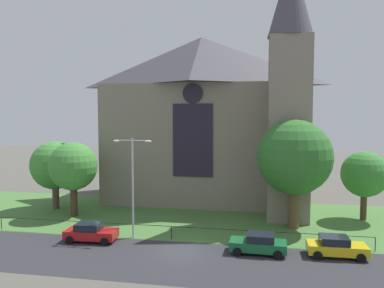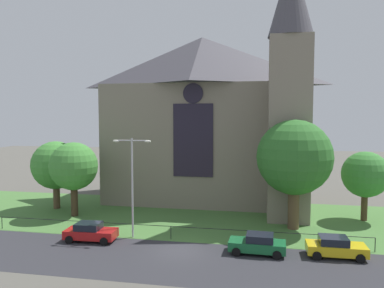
% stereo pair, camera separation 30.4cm
% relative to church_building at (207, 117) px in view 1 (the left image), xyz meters
% --- Properties ---
extents(ground, '(160.00, 160.00, 0.00)m').
position_rel_church_building_xyz_m(ground, '(0.50, -8.09, -10.27)').
color(ground, '#56544C').
extents(road_asphalt, '(120.00, 8.00, 0.01)m').
position_rel_church_building_xyz_m(road_asphalt, '(0.50, -20.09, -10.27)').
color(road_asphalt, '#2D2D33').
rests_on(road_asphalt, ground).
extents(grass_verge, '(120.00, 20.00, 0.01)m').
position_rel_church_building_xyz_m(grass_verge, '(0.50, -10.09, -10.27)').
color(grass_verge, '#477538').
rests_on(grass_verge, ground).
extents(church_building, '(23.20, 16.20, 26.00)m').
position_rel_church_building_xyz_m(church_building, '(0.00, 0.00, 0.00)').
color(church_building, gray).
rests_on(church_building, ground).
extents(iron_railing, '(32.04, 0.07, 1.13)m').
position_rel_church_building_xyz_m(iron_railing, '(-0.77, -15.59, -9.30)').
color(iron_railing, black).
rests_on(iron_railing, ground).
extents(tree_left_near, '(4.94, 4.94, 7.66)m').
position_rel_church_building_xyz_m(tree_left_near, '(-12.43, -10.15, -5.13)').
color(tree_left_near, '#423021').
rests_on(tree_left_near, ground).
extents(tree_left_far, '(5.34, 5.34, 7.56)m').
position_rel_church_building_xyz_m(tree_left_far, '(-15.96, -7.61, -5.42)').
color(tree_left_far, brown).
rests_on(tree_left_far, ground).
extents(tree_right_near, '(6.85, 6.85, 10.04)m').
position_rel_church_building_xyz_m(tree_right_near, '(9.56, -10.55, -3.71)').
color(tree_right_near, brown).
rests_on(tree_right_near, ground).
extents(tree_right_far, '(4.53, 4.53, 6.88)m').
position_rel_church_building_xyz_m(tree_right_far, '(16.69, -6.44, -5.69)').
color(tree_right_far, '#4C3823').
rests_on(tree_right_far, ground).
extents(streetlamp_near, '(3.37, 0.26, 8.49)m').
position_rel_church_building_xyz_m(streetlamp_near, '(-4.09, -15.69, -4.89)').
color(streetlamp_near, '#B2B2B7').
rests_on(streetlamp_near, ground).
extents(parked_car_red, '(4.28, 2.19, 1.51)m').
position_rel_church_building_xyz_m(parked_car_red, '(-7.24, -17.20, -9.53)').
color(parked_car_red, '#B21919').
rests_on(parked_car_red, ground).
extents(parked_car_green, '(4.26, 2.15, 1.51)m').
position_rel_church_building_xyz_m(parked_car_green, '(6.44, -17.57, -9.53)').
color(parked_car_green, '#196033').
rests_on(parked_car_green, ground).
extents(parked_car_yellow, '(4.22, 2.06, 1.51)m').
position_rel_church_building_xyz_m(parked_car_yellow, '(12.05, -17.19, -9.53)').
color(parked_car_yellow, gold).
rests_on(parked_car_yellow, ground).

